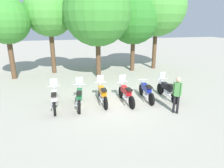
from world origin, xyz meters
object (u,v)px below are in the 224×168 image
motorcycle_4 (146,91)px  tree_0 (6,21)px  motorcycle_2 (102,94)px  motorcycle_5 (167,89)px  tree_2 (97,12)px  tree_3 (134,18)px  tree_1 (49,12)px  tree_4 (157,7)px  motorcycle_3 (126,93)px  person_0 (177,92)px  motorcycle_1 (80,97)px  motorcycle_0 (55,98)px

motorcycle_4 → tree_0: size_ratio=0.38×
motorcycle_2 → motorcycle_4: motorcycle_2 is taller
motorcycle_5 → tree_2: bearing=26.3°
motorcycle_5 → tree_3: size_ratio=0.34×
motorcycle_5 → tree_0: size_ratio=0.38×
tree_1 → tree_4: bearing=-3.9°
motorcycle_3 → motorcycle_4: size_ratio=1.00×
motorcycle_3 → tree_1: 9.59m
tree_1 → motorcycle_5: bearing=-52.0°
person_0 → tree_1: tree_1 is taller
motorcycle_2 → motorcycle_4: (2.40, -0.14, -0.01)m
tree_4 → person_0: bearing=-110.2°
person_0 → tree_2: bearing=62.1°
tree_1 → tree_2: 4.04m
motorcycle_2 → tree_4: tree_4 is taller
motorcycle_4 → motorcycle_3: bearing=100.5°
tree_1 → tree_3: bearing=-8.2°
tree_0 → motorcycle_3: bearing=-45.4°
tree_3 → motorcycle_4: bearing=-104.3°
motorcycle_4 → tree_2: (-1.55, 5.32, 4.24)m
motorcycle_4 → motorcycle_5: size_ratio=1.00×
person_0 → motorcycle_2: bearing=101.1°
motorcycle_2 → motorcycle_3: (1.19, -0.27, 0.00)m
motorcycle_2 → tree_3: 8.62m
motorcycle_1 → person_0: size_ratio=1.25×
motorcycle_4 → tree_3: size_ratio=0.34×
motorcycle_2 → tree_0: size_ratio=0.38×
person_0 → tree_4: 10.45m
motorcycle_3 → tree_4: bearing=-37.3°
motorcycle_5 → tree_4: 9.01m
tree_1 → tree_4: 8.82m
motorcycle_2 → tree_0: tree_0 is taller
tree_0 → tree_1: size_ratio=0.86×
motorcycle_3 → person_0: size_ratio=1.26×
motorcycle_1 → motorcycle_4: 3.59m
motorcycle_3 → motorcycle_5: bearing=-91.6°
motorcycle_5 → tree_4: (2.72, 7.15, 4.76)m
motorcycle_1 → motorcycle_5: 4.78m
motorcycle_2 → tree_3: size_ratio=0.34×
person_0 → tree_2: size_ratio=0.24×
motorcycle_0 → tree_0: size_ratio=0.38×
motorcycle_3 → person_0: (1.82, -1.80, 0.51)m
tree_0 → tree_3: tree_3 is taller
motorcycle_3 → tree_2: (-0.35, 5.45, 4.23)m
motorcycle_0 → motorcycle_4: bearing=-90.6°
tree_3 → tree_2: bearing=-157.4°
motorcycle_3 → motorcycle_4: 1.21m
motorcycle_0 → person_0: 5.80m
motorcycle_1 → tree_0: (-4.17, 6.50, 3.64)m
motorcycle_1 → motorcycle_4: (3.59, -0.02, -0.01)m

